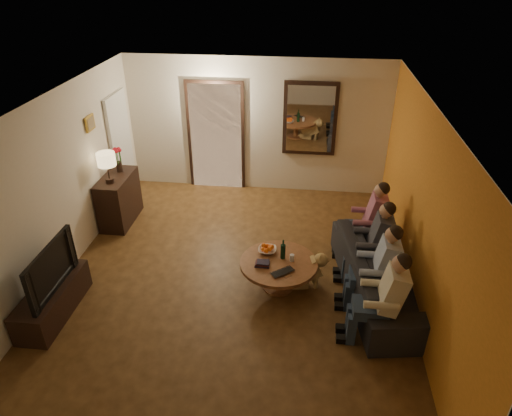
# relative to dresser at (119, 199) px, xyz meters

# --- Properties ---
(floor) EXTENTS (5.00, 6.00, 0.01)m
(floor) POSITION_rel_dresser_xyz_m (2.25, -1.40, -0.43)
(floor) COLOR #442A12
(floor) RESTS_ON ground
(ceiling) EXTENTS (5.00, 6.00, 0.01)m
(ceiling) POSITION_rel_dresser_xyz_m (2.25, -1.40, 2.17)
(ceiling) COLOR white
(ceiling) RESTS_ON back_wall
(back_wall) EXTENTS (5.00, 0.02, 2.60)m
(back_wall) POSITION_rel_dresser_xyz_m (2.25, 1.60, 0.87)
(back_wall) COLOR beige
(back_wall) RESTS_ON floor
(front_wall) EXTENTS (5.00, 0.02, 2.60)m
(front_wall) POSITION_rel_dresser_xyz_m (2.25, -4.40, 0.87)
(front_wall) COLOR beige
(front_wall) RESTS_ON floor
(left_wall) EXTENTS (0.02, 6.00, 2.60)m
(left_wall) POSITION_rel_dresser_xyz_m (-0.25, -1.40, 0.87)
(left_wall) COLOR beige
(left_wall) RESTS_ON floor
(right_wall) EXTENTS (0.02, 6.00, 2.60)m
(right_wall) POSITION_rel_dresser_xyz_m (4.75, -1.40, 0.87)
(right_wall) COLOR beige
(right_wall) RESTS_ON floor
(orange_accent) EXTENTS (0.01, 6.00, 2.60)m
(orange_accent) POSITION_rel_dresser_xyz_m (4.74, -1.40, 0.87)
(orange_accent) COLOR #BC7220
(orange_accent) RESTS_ON right_wall
(kitchen_doorway) EXTENTS (1.00, 0.06, 2.10)m
(kitchen_doorway) POSITION_rel_dresser_xyz_m (1.45, 1.58, 0.62)
(kitchen_doorway) COLOR #FFE0A5
(kitchen_doorway) RESTS_ON floor
(door_trim) EXTENTS (1.12, 0.04, 2.22)m
(door_trim) POSITION_rel_dresser_xyz_m (1.45, 1.57, 0.62)
(door_trim) COLOR black
(door_trim) RESTS_ON floor
(fridge_glimpse) EXTENTS (0.45, 0.03, 1.70)m
(fridge_glimpse) POSITION_rel_dresser_xyz_m (1.70, 1.58, 0.47)
(fridge_glimpse) COLOR silver
(fridge_glimpse) RESTS_ON floor
(mirror_frame) EXTENTS (1.00, 0.05, 1.40)m
(mirror_frame) POSITION_rel_dresser_xyz_m (3.25, 1.56, 1.07)
(mirror_frame) COLOR black
(mirror_frame) RESTS_ON back_wall
(mirror_glass) EXTENTS (0.86, 0.02, 1.26)m
(mirror_glass) POSITION_rel_dresser_xyz_m (3.25, 1.53, 1.07)
(mirror_glass) COLOR white
(mirror_glass) RESTS_ON back_wall
(white_door) EXTENTS (0.06, 0.85, 2.04)m
(white_door) POSITION_rel_dresser_xyz_m (-0.21, 0.90, 0.59)
(white_door) COLOR white
(white_door) RESTS_ON floor
(framed_art) EXTENTS (0.03, 0.28, 0.24)m
(framed_art) POSITION_rel_dresser_xyz_m (-0.22, -0.10, 1.42)
(framed_art) COLOR #B28C33
(framed_art) RESTS_ON left_wall
(art_canvas) EXTENTS (0.01, 0.22, 0.18)m
(art_canvas) POSITION_rel_dresser_xyz_m (-0.21, -0.10, 1.42)
(art_canvas) COLOR brown
(art_canvas) RESTS_ON left_wall
(dresser) EXTENTS (0.45, 0.98, 0.87)m
(dresser) POSITION_rel_dresser_xyz_m (0.00, 0.00, 0.00)
(dresser) COLOR black
(dresser) RESTS_ON floor
(table_lamp) EXTENTS (0.30, 0.30, 0.54)m
(table_lamp) POSITION_rel_dresser_xyz_m (0.00, -0.22, 0.70)
(table_lamp) COLOR beige
(table_lamp) RESTS_ON dresser
(flower_vase) EXTENTS (0.14, 0.14, 0.44)m
(flower_vase) POSITION_rel_dresser_xyz_m (0.00, 0.22, 0.65)
(flower_vase) COLOR red
(flower_vase) RESTS_ON dresser
(tv_stand) EXTENTS (0.45, 1.29, 0.43)m
(tv_stand) POSITION_rel_dresser_xyz_m (0.00, -2.41, -0.22)
(tv_stand) COLOR black
(tv_stand) RESTS_ON floor
(tv) EXTENTS (1.10, 0.14, 0.63)m
(tv) POSITION_rel_dresser_xyz_m (0.00, -2.41, 0.31)
(tv) COLOR black
(tv) RESTS_ON tv_stand
(sofa) EXTENTS (2.50, 1.29, 0.70)m
(sofa) POSITION_rel_dresser_xyz_m (4.34, -1.49, -0.09)
(sofa) COLOR black
(sofa) RESTS_ON floor
(person_a) EXTENTS (0.60, 0.40, 1.20)m
(person_a) POSITION_rel_dresser_xyz_m (4.24, -2.39, 0.17)
(person_a) COLOR tan
(person_a) RESTS_ON sofa
(person_b) EXTENTS (0.60, 0.40, 1.20)m
(person_b) POSITION_rel_dresser_xyz_m (4.24, -1.79, 0.17)
(person_b) COLOR tan
(person_b) RESTS_ON sofa
(person_c) EXTENTS (0.60, 0.40, 1.20)m
(person_c) POSITION_rel_dresser_xyz_m (4.24, -1.19, 0.17)
(person_c) COLOR tan
(person_c) RESTS_ON sofa
(person_d) EXTENTS (0.60, 0.40, 1.20)m
(person_d) POSITION_rel_dresser_xyz_m (4.24, -0.59, 0.17)
(person_d) COLOR tan
(person_d) RESTS_ON sofa
(dog) EXTENTS (0.60, 0.35, 0.56)m
(dog) POSITION_rel_dresser_xyz_m (3.29, -1.45, -0.15)
(dog) COLOR #9A7F47
(dog) RESTS_ON floor
(coffee_table) EXTENTS (1.39, 1.39, 0.45)m
(coffee_table) POSITION_rel_dresser_xyz_m (2.92, -1.53, -0.21)
(coffee_table) COLOR brown
(coffee_table) RESTS_ON floor
(bowl) EXTENTS (0.26, 0.26, 0.06)m
(bowl) POSITION_rel_dresser_xyz_m (2.74, -1.31, 0.05)
(bowl) COLOR white
(bowl) RESTS_ON coffee_table
(oranges) EXTENTS (0.20, 0.20, 0.08)m
(oranges) POSITION_rel_dresser_xyz_m (2.74, -1.31, 0.12)
(oranges) COLOR orange
(oranges) RESTS_ON bowl
(wine_bottle) EXTENTS (0.07, 0.07, 0.31)m
(wine_bottle) POSITION_rel_dresser_xyz_m (2.97, -1.43, 0.17)
(wine_bottle) COLOR black
(wine_bottle) RESTS_ON coffee_table
(wine_glass) EXTENTS (0.06, 0.06, 0.10)m
(wine_glass) POSITION_rel_dresser_xyz_m (3.10, -1.48, 0.07)
(wine_glass) COLOR silver
(wine_glass) RESTS_ON coffee_table
(book_stack) EXTENTS (0.20, 0.15, 0.07)m
(book_stack) POSITION_rel_dresser_xyz_m (2.70, -1.63, 0.05)
(book_stack) COLOR black
(book_stack) RESTS_ON coffee_table
(laptop) EXTENTS (0.39, 0.37, 0.03)m
(laptop) POSITION_rel_dresser_xyz_m (3.02, -1.81, 0.03)
(laptop) COLOR black
(laptop) RESTS_ON coffee_table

